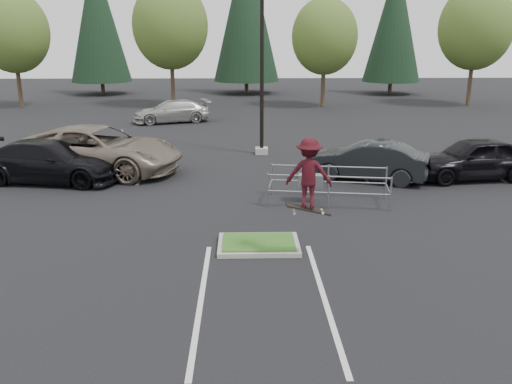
{
  "coord_description": "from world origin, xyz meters",
  "views": [
    {
      "loc": [
        -0.41,
        -13.74,
        5.55
      ],
      "look_at": [
        -0.04,
        1.5,
        1.12
      ],
      "focal_mm": 38.0,
      "sensor_mm": 36.0,
      "label": 1
    }
  ],
  "objects_px": {
    "cart_corral": "(315,182)",
    "conif_a": "(97,18)",
    "decid_c": "(324,39)",
    "car_r_charc": "(367,161)",
    "decid_b": "(170,28)",
    "car_l_black": "(48,162)",
    "car_r_black": "(475,159)",
    "light_pole": "(262,57)",
    "car_l_tan": "(96,150)",
    "skateboarder": "(309,174)",
    "conif_c": "(394,21)",
    "decid_a": "(13,34)",
    "conif_b": "(246,10)",
    "car_far_silver": "(173,111)",
    "decid_d": "(475,30)"
  },
  "relations": [
    {
      "from": "conif_a",
      "to": "conif_b",
      "type": "distance_m",
      "value": 14.03
    },
    {
      "from": "cart_corral",
      "to": "decid_c",
      "type": "bearing_deg",
      "value": 89.58
    },
    {
      "from": "cart_corral",
      "to": "car_r_black",
      "type": "xyz_separation_m",
      "value": [
        6.74,
        2.93,
        0.12
      ]
    },
    {
      "from": "skateboarder",
      "to": "conif_b",
      "type": "bearing_deg",
      "value": -77.03
    },
    {
      "from": "cart_corral",
      "to": "conif_a",
      "type": "bearing_deg",
      "value": 122.35
    },
    {
      "from": "decid_b",
      "to": "car_r_black",
      "type": "bearing_deg",
      "value": -57.85
    },
    {
      "from": "car_l_tan",
      "to": "car_l_black",
      "type": "height_order",
      "value": "car_l_tan"
    },
    {
      "from": "decid_a",
      "to": "decid_d",
      "type": "xyz_separation_m",
      "value": [
        36.0,
        0.3,
        0.33
      ]
    },
    {
      "from": "conif_c",
      "to": "car_r_charc",
      "type": "bearing_deg",
      "value": -106.29
    },
    {
      "from": "conif_c",
      "to": "car_l_black",
      "type": "relative_size",
      "value": 2.23
    },
    {
      "from": "decid_b",
      "to": "car_l_black",
      "type": "bearing_deg",
      "value": -94.84
    },
    {
      "from": "conif_b",
      "to": "skateboarder",
      "type": "height_order",
      "value": "conif_b"
    },
    {
      "from": "conif_a",
      "to": "skateboarder",
      "type": "relative_size",
      "value": 6.65
    },
    {
      "from": "skateboarder",
      "to": "car_r_black",
      "type": "xyz_separation_m",
      "value": [
        7.58,
        8.0,
        -1.46
      ]
    },
    {
      "from": "conif_a",
      "to": "skateboarder",
      "type": "bearing_deg",
      "value": -69.66
    },
    {
      "from": "skateboarder",
      "to": "car_l_tan",
      "type": "bearing_deg",
      "value": -39.54
    },
    {
      "from": "decid_b",
      "to": "car_r_black",
      "type": "relative_size",
      "value": 1.95
    },
    {
      "from": "car_l_tan",
      "to": "decid_d",
      "type": "bearing_deg",
      "value": -34.18
    },
    {
      "from": "decid_a",
      "to": "conif_c",
      "type": "relative_size",
      "value": 0.71
    },
    {
      "from": "conif_b",
      "to": "car_r_black",
      "type": "distance_m",
      "value": 35.33
    },
    {
      "from": "car_r_charc",
      "to": "car_far_silver",
      "type": "relative_size",
      "value": 0.94
    },
    {
      "from": "car_l_tan",
      "to": "car_r_black",
      "type": "distance_m",
      "value": 15.35
    },
    {
      "from": "decid_a",
      "to": "decid_b",
      "type": "distance_m",
      "value": 12.02
    },
    {
      "from": "decid_c",
      "to": "car_r_charc",
      "type": "bearing_deg",
      "value": -93.74
    },
    {
      "from": "conif_a",
      "to": "car_l_black",
      "type": "height_order",
      "value": "conif_a"
    },
    {
      "from": "conif_c",
      "to": "car_r_black",
      "type": "height_order",
      "value": "conif_c"
    },
    {
      "from": "skateboarder",
      "to": "car_l_tan",
      "type": "relative_size",
      "value": 0.28
    },
    {
      "from": "decid_a",
      "to": "decid_d",
      "type": "height_order",
      "value": "decid_d"
    },
    {
      "from": "decid_d",
      "to": "car_l_tan",
      "type": "height_order",
      "value": "decid_d"
    },
    {
      "from": "light_pole",
      "to": "conif_a",
      "type": "relative_size",
      "value": 0.78
    },
    {
      "from": "decid_c",
      "to": "conif_b",
      "type": "height_order",
      "value": "conif_b"
    },
    {
      "from": "conif_b",
      "to": "car_far_silver",
      "type": "height_order",
      "value": "conif_b"
    },
    {
      "from": "skateboarder",
      "to": "car_r_black",
      "type": "distance_m",
      "value": 11.12
    },
    {
      "from": "skateboarder",
      "to": "car_far_silver",
      "type": "distance_m",
      "value": 23.87
    },
    {
      "from": "car_r_black",
      "to": "light_pole",
      "type": "bearing_deg",
      "value": -128.2
    },
    {
      "from": "conif_b",
      "to": "car_r_charc",
      "type": "height_order",
      "value": "conif_b"
    },
    {
      "from": "cart_corral",
      "to": "car_r_black",
      "type": "relative_size",
      "value": 0.86
    },
    {
      "from": "conif_b",
      "to": "car_far_silver",
      "type": "distance_m",
      "value": 20.44
    },
    {
      "from": "conif_c",
      "to": "car_l_black",
      "type": "bearing_deg",
      "value": -124.09
    },
    {
      "from": "skateboarder",
      "to": "car_l_black",
      "type": "distance_m",
      "value": 12.28
    },
    {
      "from": "decid_c",
      "to": "car_l_tan",
      "type": "bearing_deg",
      "value": -120.3
    },
    {
      "from": "decid_d",
      "to": "car_l_tan",
      "type": "xyz_separation_m",
      "value": [
        -24.49,
        -21.87,
        -4.94
      ]
    },
    {
      "from": "car_l_black",
      "to": "car_r_charc",
      "type": "height_order",
      "value": "car_l_black"
    },
    {
      "from": "conif_b",
      "to": "car_r_black",
      "type": "height_order",
      "value": "conif_b"
    },
    {
      "from": "light_pole",
      "to": "conif_b",
      "type": "height_order",
      "value": "conif_b"
    },
    {
      "from": "decid_b",
      "to": "cart_corral",
      "type": "height_order",
      "value": "decid_b"
    },
    {
      "from": "decid_d",
      "to": "conif_b",
      "type": "height_order",
      "value": "conif_b"
    },
    {
      "from": "car_l_tan",
      "to": "car_r_charc",
      "type": "height_order",
      "value": "car_l_tan"
    },
    {
      "from": "light_pole",
      "to": "car_l_tan",
      "type": "xyz_separation_m",
      "value": [
        -7.0,
        -3.54,
        -3.58
      ]
    },
    {
      "from": "conif_c",
      "to": "car_r_black",
      "type": "bearing_deg",
      "value": -99.12
    }
  ]
}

